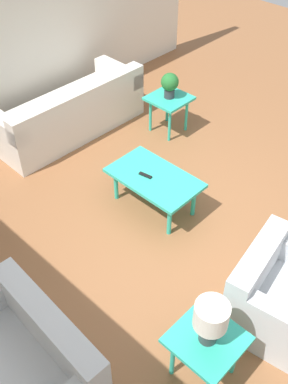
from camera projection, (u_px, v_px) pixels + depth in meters
ground_plane at (170, 224)px, 5.16m from camera, size 14.00×14.00×0.00m
sofa at (70, 114)px, 6.34m from camera, size 0.89×2.20×0.78m
armchair at (279, 296)px, 4.05m from camera, size 0.93×1.04×0.77m
loveseat at (27, 364)px, 3.58m from camera, size 1.34×0.86×0.77m
coffee_table at (154, 180)px, 5.11m from camera, size 1.05×0.63×0.46m
side_table_plant at (169, 102)px, 6.26m from camera, size 0.54×0.54×0.54m
side_table_lamp at (206, 344)px, 3.54m from camera, size 0.54×0.54×0.54m
potted_plant at (170, 84)px, 6.07m from camera, size 0.24×0.24×0.35m
table_lamp at (211, 319)px, 3.30m from camera, size 0.27×0.27×0.43m
remote_control at (145, 175)px, 5.07m from camera, size 0.16×0.07×0.02m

